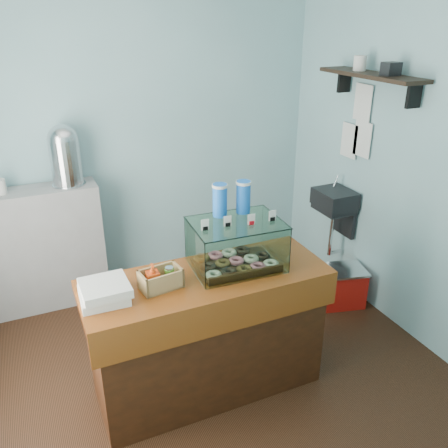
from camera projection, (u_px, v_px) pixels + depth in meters
name	position (u px, v px, depth m)	size (l,w,h in m)	color
ground	(196.00, 363.00, 3.60)	(3.50, 3.50, 0.00)	black
room_shell	(193.00, 143.00, 2.92)	(3.54, 3.04, 2.82)	#79A6B0
counter	(208.00, 333.00, 3.20)	(1.60, 0.60, 0.90)	#3F1C0C
back_shelf	(44.00, 249.00, 4.14)	(1.00, 0.32, 1.10)	gray
display_case	(235.00, 241.00, 3.10)	(0.60, 0.46, 0.54)	black
condiment_crate	(160.00, 279.00, 2.87)	(0.27, 0.18, 0.18)	tan
pastry_boxes	(104.00, 292.00, 2.76)	(0.29, 0.29, 0.11)	silver
coffee_urn	(65.00, 154.00, 3.91)	(0.28, 0.28, 0.51)	silver
red_cooler	(341.00, 286.00, 4.28)	(0.46, 0.39, 0.35)	red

